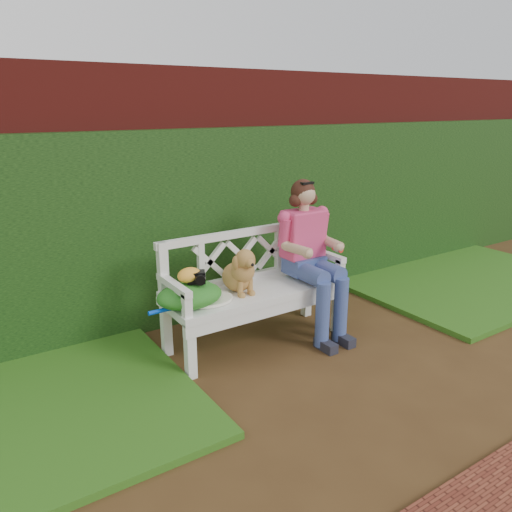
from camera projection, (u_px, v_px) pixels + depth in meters
ground at (366, 378)px, 3.61m from camera, size 60.00×60.00×0.00m
brick_wall at (230, 190)px, 4.80m from camera, size 10.00×0.30×2.20m
ivy_hedge at (242, 220)px, 4.70m from camera, size 10.00×0.18×1.70m
grass_right at (462, 279)px, 5.58m from camera, size 2.60×2.00×0.05m
garden_bench at (256, 315)px, 4.08m from camera, size 1.59×0.64×0.48m
seated_woman at (306, 262)px, 4.21m from camera, size 0.75×0.85×1.25m
dog at (239, 269)px, 3.88m from camera, size 0.31×0.38×0.37m
tennis_racket at (206, 300)px, 3.72m from camera, size 0.75×0.47×0.03m
green_bag at (190, 295)px, 3.64m from camera, size 0.61×0.55×0.17m
camera_item at (196, 277)px, 3.63m from camera, size 0.16×0.14×0.08m
baseball_glove at (189, 275)px, 3.63m from camera, size 0.21×0.18×0.11m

